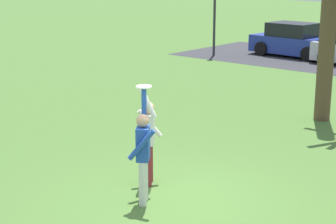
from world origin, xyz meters
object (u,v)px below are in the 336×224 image
at_px(lamppost_by_lot, 215,1).
at_px(parked_car_blue, 294,41).
at_px(person_defender, 149,136).
at_px(bare_tree_tall, 329,24).
at_px(frisbee_disc, 144,87).
at_px(person_catcher, 143,151).

bearing_deg(lamppost_by_lot, parked_car_blue, 37.74).
bearing_deg(person_defender, bare_tree_tall, 139.34).
relative_size(frisbee_disc, bare_tree_tall, 0.05).
bearing_deg(lamppost_by_lot, person_defender, -58.18).
relative_size(person_catcher, frisbee_disc, 7.40).
distance_m(person_catcher, parked_car_blue, 18.43).
xyz_separation_m(person_defender, bare_tree_tall, (0.46, 6.66, 1.68)).
distance_m(person_defender, parked_car_blue, 17.55).
bearing_deg(bare_tree_tall, person_catcher, -89.34).
bearing_deg(parked_car_blue, person_defender, -67.09).
relative_size(person_catcher, bare_tree_tall, 0.38).
height_order(person_catcher, person_defender, person_catcher).
distance_m(person_catcher, frisbee_disc, 1.13).
distance_m(parked_car_blue, bare_tree_tall, 11.87).
bearing_deg(person_catcher, bare_tree_tall, -36.02).
xyz_separation_m(person_catcher, bare_tree_tall, (-0.09, 7.40, 1.68)).
height_order(frisbee_disc, bare_tree_tall, bare_tree_tall).
bearing_deg(person_defender, parked_car_blue, 162.62).
bearing_deg(bare_tree_tall, lamppost_by_lot, 140.85).
height_order(person_defender, lamppost_by_lot, lamppost_by_lot).
bearing_deg(person_defender, person_catcher, -0.00).
distance_m(person_defender, bare_tree_tall, 6.89).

